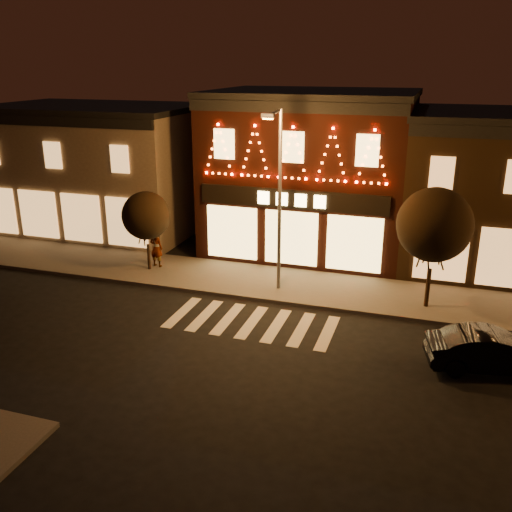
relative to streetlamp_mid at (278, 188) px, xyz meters
The scene contains 10 objects.
ground 8.55m from the streetlamp_mid, 90.87° to the right, with size 120.00×120.00×0.00m, color black.
sidewalk_far 5.06m from the streetlamp_mid, 24.09° to the left, with size 44.00×4.00×0.15m, color #47423D.
building_left 14.82m from the streetlamp_mid, 152.45° to the left, with size 12.20×8.28×7.30m.
building_pulp 6.84m from the streetlamp_mid, 90.91° to the left, with size 10.20×8.34×8.30m.
building_right_a 11.65m from the streetlamp_mid, 36.06° to the left, with size 9.20×8.28×7.50m.
streetlamp_mid is the anchor object (origin of this frame).
tree_left 6.89m from the streetlamp_mid, behind, with size 2.28×2.28×3.81m.
tree_right 6.41m from the streetlamp_mid, ahead, with size 2.96×2.96×4.94m.
dark_sedan 10.26m from the streetlamp_mid, 25.69° to the right, with size 1.45×4.16×1.37m, color black.
pedestrian 7.44m from the streetlamp_mid, behind, with size 0.67×0.44×1.85m, color gray.
Camera 1 is at (6.35, -14.98, 9.68)m, focal length 39.58 mm.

